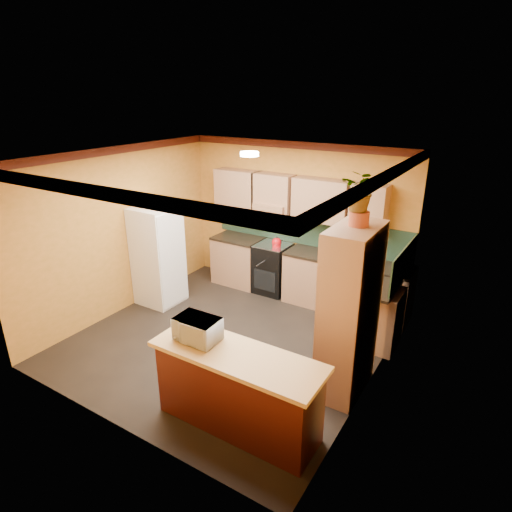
{
  "coord_description": "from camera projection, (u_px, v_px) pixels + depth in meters",
  "views": [
    {
      "loc": [
        3.25,
        -4.49,
        3.47
      ],
      "look_at": [
        0.2,
        0.45,
        1.23
      ],
      "focal_mm": 30.0,
      "sensor_mm": 36.0,
      "label": 1
    }
  ],
  "objects": [
    {
      "name": "room_shell",
      "position": [
        239.0,
        199.0,
        5.87
      ],
      "size": [
        4.24,
        4.24,
        2.72
      ],
      "color": "black",
      "rests_on": "ground"
    },
    {
      "name": "base_cabinets_back",
      "position": [
        304.0,
        276.0,
        7.5
      ],
      "size": [
        3.65,
        0.6,
        0.88
      ],
      "primitive_type": "cube",
      "color": "tan",
      "rests_on": "ground"
    },
    {
      "name": "countertop_back",
      "position": [
        305.0,
        252.0,
        7.34
      ],
      "size": [
        3.65,
        0.62,
        0.04
      ],
      "primitive_type": "cube",
      "color": "black",
      "rests_on": "base_cabinets_back"
    },
    {
      "name": "stove",
      "position": [
        273.0,
        268.0,
        7.8
      ],
      "size": [
        0.58,
        0.58,
        0.91
      ],
      "primitive_type": "cube",
      "color": "black",
      "rests_on": "ground"
    },
    {
      "name": "kettle",
      "position": [
        277.0,
        242.0,
        7.52
      ],
      "size": [
        0.19,
        0.19,
        0.18
      ],
      "primitive_type": null,
      "rotation": [
        0.0,
        0.0,
        0.14
      ],
      "color": "red",
      "rests_on": "stove"
    },
    {
      "name": "sink",
      "position": [
        348.0,
        258.0,
        6.94
      ],
      "size": [
        0.48,
        0.4,
        0.03
      ],
      "primitive_type": "cube",
      "color": "silver",
      "rests_on": "countertop_back"
    },
    {
      "name": "base_cabinets_right",
      "position": [
        371.0,
        316.0,
        6.18
      ],
      "size": [
        0.6,
        0.8,
        0.88
      ],
      "primitive_type": "cube",
      "color": "tan",
      "rests_on": "ground"
    },
    {
      "name": "countertop_right",
      "position": [
        374.0,
        287.0,
        6.01
      ],
      "size": [
        0.62,
        0.8,
        0.04
      ],
      "primitive_type": "cube",
      "color": "black",
      "rests_on": "base_cabinets_right"
    },
    {
      "name": "fridge",
      "position": [
        158.0,
        256.0,
        7.29
      ],
      "size": [
        0.68,
        0.66,
        1.7
      ],
      "primitive_type": "cube",
      "color": "white",
      "rests_on": "ground"
    },
    {
      "name": "pantry",
      "position": [
        349.0,
        313.0,
        5.0
      ],
      "size": [
        0.48,
        0.9,
        2.1
      ],
      "primitive_type": "cube",
      "color": "tan",
      "rests_on": "ground"
    },
    {
      "name": "fern_pot",
      "position": [
        359.0,
        219.0,
        4.64
      ],
      "size": [
        0.22,
        0.22,
        0.16
      ],
      "primitive_type": "cylinder",
      "color": "#B04A2A",
      "rests_on": "pantry"
    },
    {
      "name": "fern",
      "position": [
        361.0,
        191.0,
        4.53
      ],
      "size": [
        0.48,
        0.44,
        0.45
      ],
      "primitive_type": "imported",
      "rotation": [
        0.0,
        0.0,
        -0.24
      ],
      "color": "tan",
      "rests_on": "fern_pot"
    },
    {
      "name": "breakfast_bar",
      "position": [
        237.0,
        392.0,
        4.6
      ],
      "size": [
        1.8,
        0.55,
        0.88
      ],
      "primitive_type": "cube",
      "color": "#541813",
      "rests_on": "ground"
    },
    {
      "name": "bar_top",
      "position": [
        237.0,
        356.0,
        4.44
      ],
      "size": [
        1.9,
        0.65,
        0.05
      ],
      "primitive_type": "cube",
      "color": "tan",
      "rests_on": "breakfast_bar"
    },
    {
      "name": "microwave",
      "position": [
        197.0,
        329.0,
        4.63
      ],
      "size": [
        0.49,
        0.33,
        0.27
      ],
      "primitive_type": "imported",
      "rotation": [
        0.0,
        0.0,
        0.02
      ],
      "color": "white",
      "rests_on": "bar_top"
    }
  ]
}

